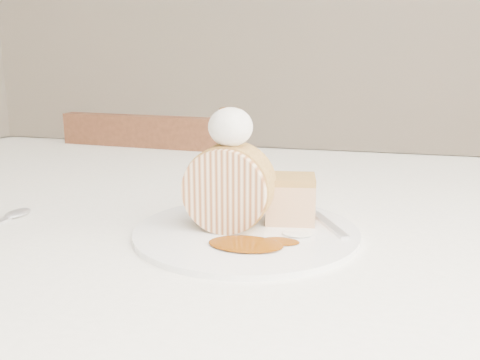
# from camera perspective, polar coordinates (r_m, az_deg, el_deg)

# --- Properties ---
(table) EXTENTS (1.40, 0.90, 0.75)m
(table) POSITION_cam_1_polar(r_m,az_deg,el_deg) (0.78, -0.84, -8.82)
(table) COLOR white
(table) RESTS_ON ground
(chair_far) EXTENTS (0.41, 0.41, 0.82)m
(chair_far) POSITION_cam_1_polar(r_m,az_deg,el_deg) (1.37, -7.80, -7.49)
(chair_far) COLOR brown
(chair_far) RESTS_ON ground
(plate) EXTENTS (0.30, 0.30, 0.01)m
(plate) POSITION_cam_1_polar(r_m,az_deg,el_deg) (0.62, 0.67, -5.59)
(plate) COLOR white
(plate) RESTS_ON table
(roulade_slice) EXTENTS (0.10, 0.05, 0.10)m
(roulade_slice) POSITION_cam_1_polar(r_m,az_deg,el_deg) (0.61, -1.21, -0.85)
(roulade_slice) COLOR beige
(roulade_slice) RESTS_ON plate
(cake_chunk) EXTENTS (0.07, 0.06, 0.05)m
(cake_chunk) POSITION_cam_1_polar(r_m,az_deg,el_deg) (0.65, 5.39, -2.32)
(cake_chunk) COLOR #B68B45
(cake_chunk) RESTS_ON plate
(whipped_cream) EXTENTS (0.05, 0.05, 0.04)m
(whipped_cream) POSITION_cam_1_polar(r_m,az_deg,el_deg) (0.60, -1.02, 5.67)
(whipped_cream) COLOR white
(whipped_cream) RESTS_ON roulade_slice
(caramel_drizzle) EXTENTS (0.03, 0.02, 0.01)m
(caramel_drizzle) POSITION_cam_1_polar(r_m,az_deg,el_deg) (0.60, -1.08, 8.09)
(caramel_drizzle) COLOR #662F04
(caramel_drizzle) RESTS_ON whipped_cream
(caramel_pool) EXTENTS (0.09, 0.06, 0.00)m
(caramel_pool) POSITION_cam_1_polar(r_m,az_deg,el_deg) (0.57, 0.61, -6.83)
(caramel_pool) COLOR #662F04
(caramel_pool) RESTS_ON plate
(fork) EXTENTS (0.09, 0.15, 0.00)m
(fork) POSITION_cam_1_polar(r_m,az_deg,el_deg) (0.65, 9.21, -4.50)
(fork) COLOR silver
(fork) RESTS_ON plate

